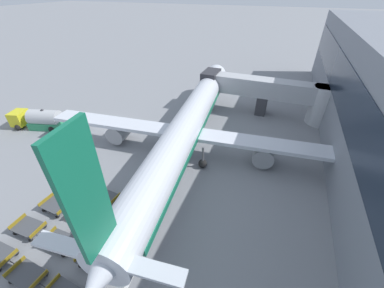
{
  "coord_description": "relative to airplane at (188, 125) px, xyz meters",
  "views": [
    {
      "loc": [
        23.0,
        -24.9,
        18.03
      ],
      "look_at": [
        14.69,
        -3.05,
        2.08
      ],
      "focal_mm": 22.0,
      "sensor_mm": 36.0,
      "label": 1
    }
  ],
  "objects": [
    {
      "name": "baggage_dolly_row_mid_a_col_a",
      "position": [
        -8.35,
        -16.67,
        -3.08
      ],
      "size": [
        3.28,
        1.77,
        0.92
      ],
      "color": "#424449",
      "rests_on": "ground_plane"
    },
    {
      "name": "fuel_tanker_primary",
      "position": [
        -22.69,
        -2.64,
        -2.3
      ],
      "size": [
        7.76,
        4.51,
        3.05
      ],
      "color": "yellow",
      "rests_on": "ground_plane"
    },
    {
      "name": "airplane",
      "position": [
        0.0,
        0.0,
        0.0
      ],
      "size": [
        36.34,
        42.38,
        13.35
      ],
      "color": "silver",
      "rests_on": "ground_plane"
    },
    {
      "name": "baggage_dolly_row_far_col_a",
      "position": [
        -8.09,
        -11.19,
        -3.08
      ],
      "size": [
        3.34,
        1.92,
        0.92
      ],
      "color": "#424449",
      "rests_on": "ground_plane"
    },
    {
      "name": "ground_plane",
      "position": [
        -13.49,
        1.32,
        -3.56
      ],
      "size": [
        500.0,
        500.0,
        0.0
      ],
      "primitive_type": "plane",
      "color": "gray"
    },
    {
      "name": "baggage_dolly_row_mid_b_col_a",
      "position": [
        -8.09,
        -13.96,
        -3.08
      ],
      "size": [
        3.32,
        1.86,
        0.92
      ],
      "color": "#424449",
      "rests_on": "ground_plane"
    },
    {
      "name": "baggage_dolly_row_mid_b_col_b",
      "position": [
        -4.68,
        -13.89,
        -3.08
      ],
      "size": [
        3.31,
        1.84,
        0.92
      ],
      "color": "#424449",
      "rests_on": "ground_plane"
    },
    {
      "name": "baggage_dolly_row_far_col_b",
      "position": [
        -4.37,
        -11.38,
        -3.08
      ],
      "size": [
        3.33,
        1.91,
        0.92
      ],
      "color": "#424449",
      "rests_on": "ground_plane"
    },
    {
      "name": "baggage_dolly_row_mid_b_col_c",
      "position": [
        -1.07,
        -14.34,
        -3.08
      ],
      "size": [
        3.32,
        1.89,
        0.92
      ],
      "color": "#424449",
      "rests_on": "ground_plane"
    },
    {
      "name": "baggage_dolly_row_mid_a_col_b",
      "position": [
        -4.67,
        -16.73,
        -3.08
      ],
      "size": [
        3.28,
        1.78,
        0.92
      ],
      "color": "#424449",
      "rests_on": "ground_plane"
    },
    {
      "name": "baggage_dolly_row_mid_a_col_c",
      "position": [
        -1.0,
        -16.9,
        -3.08
      ],
      "size": [
        3.28,
        1.78,
        0.92
      ],
      "color": "#424449",
      "rests_on": "ground_plane"
    },
    {
      "name": "stand_guidance_stripe",
      "position": [
        1.34,
        -9.03,
        -3.56
      ],
      "size": [
        3.03,
        27.25,
        0.01
      ],
      "color": "white",
      "rests_on": "ground_plane"
    },
    {
      "name": "baggage_dolly_row_near_col_b",
      "position": [
        -4.81,
        -19.69,
        -3.08
      ],
      "size": [
        3.32,
        1.88,
        0.92
      ],
      "color": "#424449",
      "rests_on": "ground_plane"
    },
    {
      "name": "jet_bridge",
      "position": [
        9.7,
        13.88,
        0.21
      ],
      "size": [
        21.2,
        4.36,
        6.06
      ],
      "color": "#B2B5BA",
      "rests_on": "ground_plane"
    },
    {
      "name": "baggage_dolly_row_far_col_c",
      "position": [
        -0.74,
        -11.49,
        -3.08
      ],
      "size": [
        3.3,
        1.82,
        0.92
      ],
      "color": "#424449",
      "rests_on": "ground_plane"
    }
  ]
}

